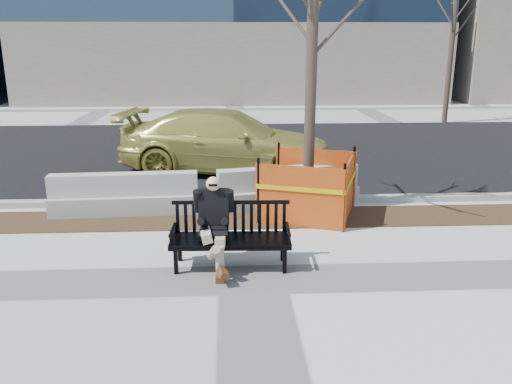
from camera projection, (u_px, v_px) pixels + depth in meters
ground at (253, 279)px, 7.38m from camera, size 120.00×120.00×0.00m
mulch_strip at (246, 218)px, 9.87m from camera, size 40.00×1.20×0.02m
asphalt_street at (239, 151)px, 15.82m from camera, size 60.00×10.40×0.01m
curb at (245, 201)px, 10.77m from camera, size 60.00×0.25×0.12m
bench at (231, 267)px, 7.79m from camera, size 1.80×0.70×0.95m
seated_man at (215, 265)px, 7.83m from camera, size 0.60×0.97×1.33m
tree_fence at (307, 214)px, 10.12m from camera, size 3.09×3.09×6.07m
sedan at (227, 171)px, 13.42m from camera, size 5.62×3.12×1.54m
jersey_barrier_left at (126, 213)px, 10.18m from camera, size 2.80×0.70×0.80m
jersey_barrier_right at (288, 206)px, 10.63m from camera, size 2.89×1.09×0.81m
far_tree_right at (444, 123)px, 21.14m from camera, size 2.63×2.63×6.16m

